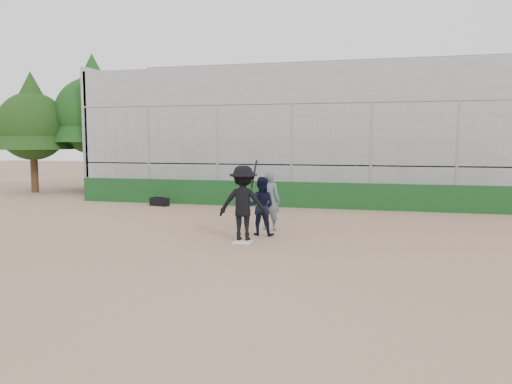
% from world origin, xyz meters
% --- Properties ---
extents(ground, '(90.00, 90.00, 0.00)m').
position_xyz_m(ground, '(0.00, 0.00, 0.00)').
color(ground, brown).
rests_on(ground, ground).
extents(home_plate, '(0.44, 0.44, 0.02)m').
position_xyz_m(home_plate, '(0.00, 0.00, 0.01)').
color(home_plate, white).
rests_on(home_plate, ground).
extents(backstop, '(18.10, 0.25, 4.04)m').
position_xyz_m(backstop, '(0.00, 7.00, 0.96)').
color(backstop, '#123A17').
rests_on(backstop, ground).
extents(bleachers, '(20.25, 6.70, 6.98)m').
position_xyz_m(bleachers, '(0.00, 11.95, 2.92)').
color(bleachers, gray).
rests_on(bleachers, ground).
extents(tree_left, '(4.48, 4.48, 7.00)m').
position_xyz_m(tree_left, '(-11.00, 11.00, 4.39)').
color(tree_left, '#3B2215').
rests_on(tree_left, ground).
extents(tree_right, '(3.84, 3.84, 6.00)m').
position_xyz_m(tree_right, '(-13.50, 9.50, 3.76)').
color(tree_right, '#372314').
rests_on(tree_right, ground).
extents(batter_at_plate, '(1.33, 0.87, 2.07)m').
position_xyz_m(batter_at_plate, '(-0.05, 0.25, 0.97)').
color(batter_at_plate, black).
rests_on(batter_at_plate, ground).
extents(catcher_crouched, '(0.86, 0.71, 1.09)m').
position_xyz_m(catcher_crouched, '(0.24, 1.04, 0.54)').
color(catcher_crouched, black).
rests_on(catcher_crouched, ground).
extents(umpire, '(0.71, 0.55, 1.55)m').
position_xyz_m(umpire, '(0.28, 1.92, 0.78)').
color(umpire, slate).
rests_on(umpire, ground).
extents(equipment_bag, '(0.81, 0.50, 0.36)m').
position_xyz_m(equipment_bag, '(-5.15, 6.13, 0.16)').
color(equipment_bag, black).
rests_on(equipment_bag, ground).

